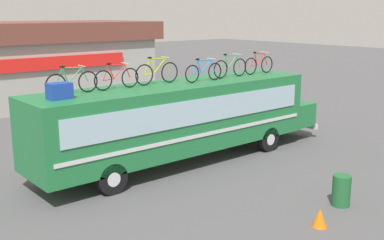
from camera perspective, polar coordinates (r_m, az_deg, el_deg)
ground_plane at (r=17.58m, az=-1.73°, el=-5.19°), size 120.00×120.00×0.00m
bus at (r=17.29m, az=-1.06°, el=0.42°), size 12.45×2.52×2.95m
luggage_bag_1 at (r=14.39m, az=-15.59°, el=3.36°), size 0.67×0.47×0.47m
rooftop_bicycle_1 at (r=15.13m, az=-14.16°, el=4.42°), size 1.75×0.44×0.90m
rooftop_bicycle_2 at (r=15.84m, az=-9.00°, el=4.99°), size 1.69×0.44×0.88m
rooftop_bicycle_3 at (r=16.81m, az=-4.20°, el=5.68°), size 1.83×0.44×0.98m
rooftop_bicycle_4 at (r=17.41m, az=1.40°, el=5.81°), size 1.75×0.44×0.86m
rooftop_bicycle_5 at (r=18.59m, az=4.59°, el=6.30°), size 1.74×0.44×0.93m
rooftop_bicycle_6 at (r=19.80m, az=8.01°, el=6.59°), size 1.67×0.44×0.92m
roadside_building at (r=30.77m, az=-17.90°, el=6.71°), size 13.71×7.27×4.85m
trash_bin at (r=14.38m, az=17.43°, el=-8.06°), size 0.52×0.52×0.90m
traffic_cone at (r=12.95m, az=15.03°, el=-11.23°), size 0.39×0.39×0.49m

